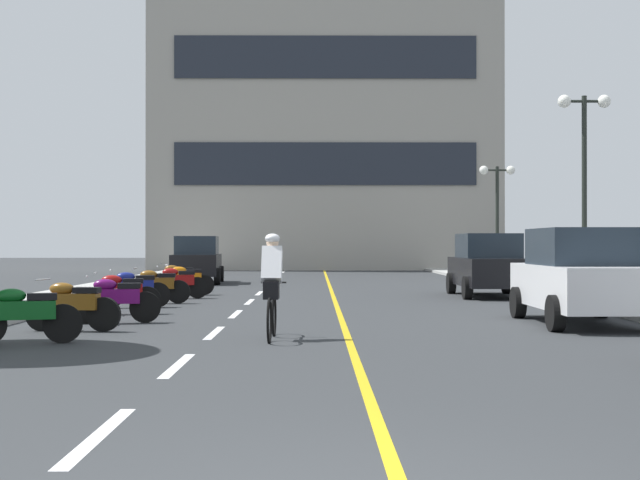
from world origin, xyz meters
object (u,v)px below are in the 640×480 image
street_lamp_far (497,195)px  parked_car_mid (488,265)px  motorcycle_4 (115,299)px  motorcycle_6 (134,288)px  motorcycle_5 (121,293)px  motorcycle_7 (156,285)px  parked_car_near (580,276)px  motorcycle_8 (177,282)px  motorcycle_3 (72,304)px  motorcycle_10 (178,277)px  motorcycle_9 (185,279)px  cyclist_rider (272,284)px  parked_car_far (197,260)px  street_lamp_mid (584,150)px  motorcycle_2 (24,313)px

street_lamp_far → parked_car_mid: 10.87m
motorcycle_4 → motorcycle_6: bearing=96.8°
motorcycle_5 → motorcycle_7: (0.15, 3.41, 0.00)m
parked_car_near → motorcycle_8: size_ratio=2.50×
motorcycle_3 → motorcycle_10: (-0.13, 12.49, 0.00)m
street_lamp_far → motorcycle_3: 23.66m
motorcycle_7 → motorcycle_9: same height
motorcycle_4 → cyclist_rider: bearing=-41.8°
street_lamp_far → parked_car_far: 12.41m
parked_car_near → motorcycle_9: (-8.87, 9.41, -0.44)m
parked_car_near → motorcycle_10: (-9.38, 11.19, -0.44)m
motorcycle_3 → street_lamp_mid: bearing=37.0°
motorcycle_7 → motorcycle_9: size_ratio=1.03×
parked_car_far → motorcycle_8: (0.73, -9.47, -0.44)m
street_lamp_mid → parked_car_mid: 4.20m
parked_car_mid → motorcycle_7: 9.57m
street_lamp_mid → motorcycle_8: 11.83m
parked_car_near → motorcycle_5: bearing=165.6°
motorcycle_5 → motorcycle_6: size_ratio=1.01×
motorcycle_10 → motorcycle_2: bearing=-90.2°
motorcycle_3 → motorcycle_4: size_ratio=1.01×
motorcycle_3 → cyclist_rider: 3.78m
motorcycle_10 → motorcycle_4: bearing=-87.3°
motorcycle_6 → motorcycle_10: size_ratio=0.98×
motorcycle_2 → motorcycle_7: same height
motorcycle_2 → motorcycle_3: 1.96m
street_lamp_far → motorcycle_3: (-11.66, -20.35, -3.06)m
motorcycle_3 → motorcycle_5: same height
street_lamp_far → motorcycle_3: street_lamp_far is taller
motorcycle_9 → cyclist_rider: (3.16, -11.97, 0.41)m
parked_car_far → cyclist_rider: bearing=-79.0°
parked_car_near → motorcycle_2: size_ratio=2.53×
motorcycle_3 → motorcycle_5: (0.02, 3.67, 0.00)m
motorcycle_6 → motorcycle_4: bearing=-83.2°
motorcycle_3 → cyclist_rider: size_ratio=0.96×
street_lamp_far → parked_car_near: bearing=-97.2°
motorcycle_3 → motorcycle_10: bearing=90.6°
motorcycle_6 → parked_car_mid: bearing=25.5°
parked_car_near → parked_car_far: same height
motorcycle_7 → motorcycle_8: same height
motorcycle_10 → motorcycle_8: bearing=-81.3°
motorcycle_6 → motorcycle_5: bearing=-86.4°
motorcycle_2 → motorcycle_4: same height
motorcycle_7 → cyclist_rider: bearing=-68.1°
motorcycle_5 → motorcycle_3: bearing=-90.4°
parked_car_mid → motorcycle_6: 10.36m
motorcycle_5 → cyclist_rider: 6.07m
motorcycle_2 → motorcycle_8: 11.05m
street_lamp_mid → parked_car_far: street_lamp_mid is taller
parked_car_near → motorcycle_2: 9.99m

